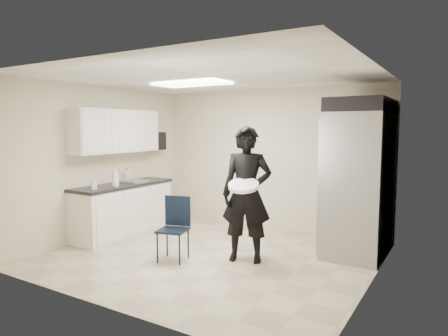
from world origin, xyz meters
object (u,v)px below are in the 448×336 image
Objects in this scene: lower_counter at (124,211)px; commercial_fridge at (359,184)px; folding_chair at (173,230)px; man_tuxedo at (247,194)px.

commercial_fridge reaches higher than lower_counter.
man_tuxedo is at bearing 15.87° from folding_chair.
commercial_fridge is 2.84m from folding_chair.
folding_chair is 1.16m from man_tuxedo.
folding_chair is (1.62, -0.65, 0.01)m from lower_counter.
folding_chair is at bearing -21.97° from lower_counter.
commercial_fridge is 1.74m from man_tuxedo.
folding_chair is (-2.16, -1.73, -0.61)m from commercial_fridge.
man_tuxedo is at bearing -136.92° from commercial_fridge.
folding_chair is at bearing -166.88° from man_tuxedo.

